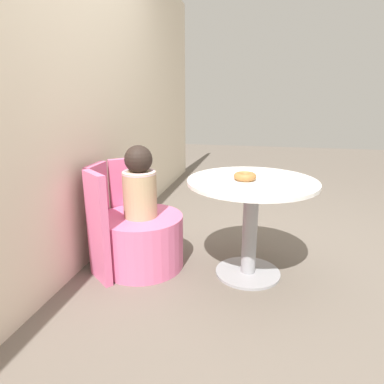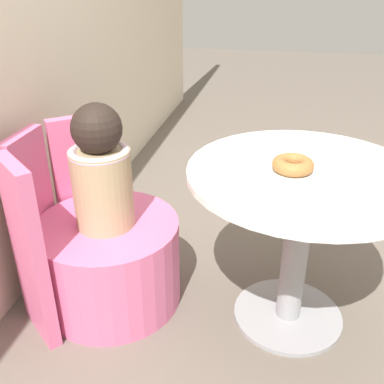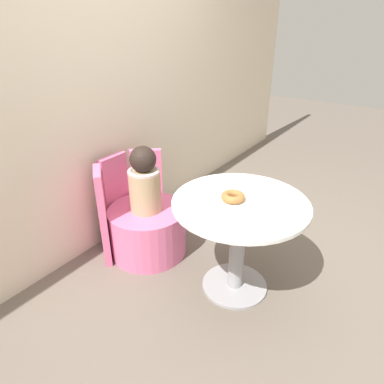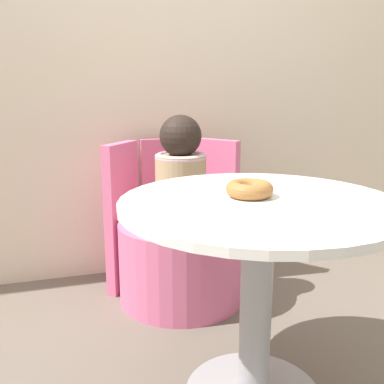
# 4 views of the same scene
# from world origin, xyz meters

# --- Properties ---
(ground_plane) EXTENTS (12.00, 12.00, 0.00)m
(ground_plane) POSITION_xyz_m (0.00, 0.00, 0.00)
(ground_plane) COLOR #665B51
(back_wall) EXTENTS (6.00, 0.06, 2.40)m
(back_wall) POSITION_xyz_m (0.00, 1.13, 1.20)
(back_wall) COLOR beige
(back_wall) RESTS_ON ground_plane
(round_table) EXTENTS (0.83, 0.83, 0.66)m
(round_table) POSITION_xyz_m (-0.06, -0.05, 0.49)
(round_table) COLOR #99999E
(round_table) RESTS_ON ground_plane
(tub_chair) EXTENTS (0.58, 0.58, 0.37)m
(tub_chair) POSITION_xyz_m (-0.10, 0.70, 0.19)
(tub_chair) COLOR #DB6693
(tub_chair) RESTS_ON ground_plane
(booth_backrest) EXTENTS (0.68, 0.25, 0.73)m
(booth_backrest) POSITION_xyz_m (-0.10, 0.94, 0.36)
(booth_backrest) COLOR #DB6693
(booth_backrest) RESTS_ON ground_plane
(child_figure) EXTENTS (0.23, 0.23, 0.49)m
(child_figure) POSITION_xyz_m (-0.10, 0.70, 0.60)
(child_figure) COLOR tan
(child_figure) RESTS_ON tub_chair
(donut) EXTENTS (0.14, 0.14, 0.05)m
(donut) POSITION_xyz_m (-0.08, 0.00, 0.68)
(donut) COLOR #9E6633
(donut) RESTS_ON round_table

